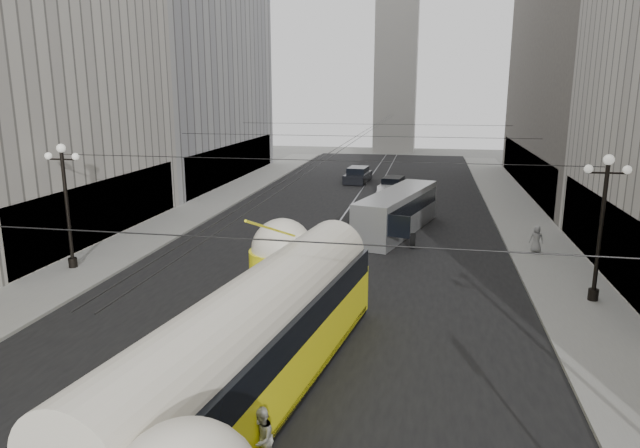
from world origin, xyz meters
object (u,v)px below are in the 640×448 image
at_px(city_bus, 398,210).
at_px(pedestrian_crossing_b, 261,438).
at_px(pedestrian_sidewalk_right, 536,239).
at_px(streetcar, 256,340).

distance_m(city_bus, pedestrian_crossing_b, 24.68).
xyz_separation_m(city_bus, pedestrian_sidewalk_right, (8.01, -3.66, -0.58)).
height_order(pedestrian_crossing_b, pedestrian_sidewalk_right, pedestrian_sidewalk_right).
bearing_deg(pedestrian_sidewalk_right, city_bus, -25.74).
distance_m(pedestrian_crossing_b, pedestrian_sidewalk_right, 23.16).
bearing_deg(pedestrian_sidewalk_right, streetcar, 57.27).
distance_m(streetcar, pedestrian_crossing_b, 3.45).
height_order(city_bus, pedestrian_crossing_b, city_bus).
distance_m(streetcar, city_bus, 21.71).
relative_size(city_bus, pedestrian_sidewalk_right, 7.27).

